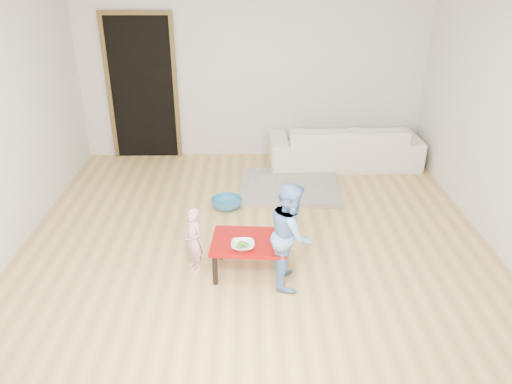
{
  "coord_description": "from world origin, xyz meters",
  "views": [
    {
      "loc": [
        -0.07,
        -4.7,
        2.83
      ],
      "look_at": [
        0.0,
        -0.2,
        0.65
      ],
      "focal_mm": 35.0,
      "sensor_mm": 36.0,
      "label": 1
    }
  ],
  "objects_px": {
    "child_blue": "(291,234)",
    "basin": "(227,203)",
    "red_table": "(249,256)",
    "sofa": "(344,145)",
    "bowl": "(243,246)",
    "child_pink": "(193,240)"
  },
  "relations": [
    {
      "from": "child_blue",
      "to": "basin",
      "type": "distance_m",
      "value": 1.7
    },
    {
      "from": "red_table",
      "to": "child_blue",
      "type": "relative_size",
      "value": 0.7
    },
    {
      "from": "sofa",
      "to": "basin",
      "type": "xyz_separation_m",
      "value": [
        -1.64,
        -1.34,
        -0.25
      ]
    },
    {
      "from": "bowl",
      "to": "child_blue",
      "type": "relative_size",
      "value": 0.21
    },
    {
      "from": "child_pink",
      "to": "child_blue",
      "type": "bearing_deg",
      "value": 38.65
    },
    {
      "from": "red_table",
      "to": "basin",
      "type": "relative_size",
      "value": 1.88
    },
    {
      "from": "sofa",
      "to": "red_table",
      "type": "height_order",
      "value": "sofa"
    },
    {
      "from": "red_table",
      "to": "sofa",
      "type": "bearing_deg",
      "value": 62.97
    },
    {
      "from": "sofa",
      "to": "red_table",
      "type": "xyz_separation_m",
      "value": [
        -1.37,
        -2.69,
        -0.13
      ]
    },
    {
      "from": "red_table",
      "to": "basin",
      "type": "height_order",
      "value": "red_table"
    },
    {
      "from": "child_pink",
      "to": "child_blue",
      "type": "xyz_separation_m",
      "value": [
        0.92,
        -0.2,
        0.18
      ]
    },
    {
      "from": "sofa",
      "to": "bowl",
      "type": "xyz_separation_m",
      "value": [
        -1.44,
        -2.83,
        0.07
      ]
    },
    {
      "from": "bowl",
      "to": "child_pink",
      "type": "bearing_deg",
      "value": 158.48
    },
    {
      "from": "basin",
      "to": "bowl",
      "type": "bearing_deg",
      "value": -82.02
    },
    {
      "from": "red_table",
      "to": "child_pink",
      "type": "xyz_separation_m",
      "value": [
        -0.54,
        0.05,
        0.15
      ]
    },
    {
      "from": "basin",
      "to": "red_table",
      "type": "bearing_deg",
      "value": -78.7
    },
    {
      "from": "red_table",
      "to": "child_pink",
      "type": "bearing_deg",
      "value": 174.63
    },
    {
      "from": "bowl",
      "to": "child_blue",
      "type": "distance_m",
      "value": 0.46
    },
    {
      "from": "red_table",
      "to": "child_blue",
      "type": "height_order",
      "value": "child_blue"
    },
    {
      "from": "child_pink",
      "to": "child_blue",
      "type": "distance_m",
      "value": 0.95
    },
    {
      "from": "sofa",
      "to": "child_blue",
      "type": "distance_m",
      "value": 3.02
    },
    {
      "from": "basin",
      "to": "child_blue",
      "type": "bearing_deg",
      "value": -66.6
    }
  ]
}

